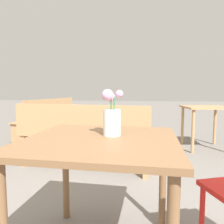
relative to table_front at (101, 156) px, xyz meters
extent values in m
cube|color=brown|center=(0.00, 0.00, 0.09)|extent=(0.91, 0.91, 0.03)
cylinder|color=brown|center=(-0.36, 0.39, -0.28)|extent=(0.05, 0.05, 0.72)
cylinder|color=brown|center=(0.39, 0.36, -0.28)|extent=(0.05, 0.05, 0.72)
cylinder|color=silver|center=(0.05, 0.08, 0.18)|extent=(0.11, 0.11, 0.16)
cylinder|color=silver|center=(0.05, 0.08, 0.15)|extent=(0.09, 0.09, 0.09)
cylinder|color=#337038|center=(0.07, 0.08, 0.23)|extent=(0.01, 0.01, 0.23)
sphere|color=#CC99C6|center=(0.10, 0.07, 0.36)|extent=(0.05, 0.05, 0.05)
cylinder|color=#337038|center=(0.05, 0.10, 0.22)|extent=(0.01, 0.01, 0.20)
sphere|color=#CC99C6|center=(0.04, 0.13, 0.33)|extent=(0.06, 0.06, 0.06)
cylinder|color=#337038|center=(0.05, 0.07, 0.22)|extent=(0.01, 0.01, 0.22)
sphere|color=#CC99C6|center=(0.03, 0.05, 0.35)|extent=(0.07, 0.07, 0.07)
cylinder|color=red|center=(0.61, 0.13, -0.42)|extent=(0.03, 0.03, 0.44)
cube|color=tan|center=(-0.50, 1.48, -0.20)|extent=(1.78, 0.57, 0.02)
cube|color=tan|center=(-0.52, 1.32, 0.01)|extent=(1.74, 0.25, 0.40)
cube|color=tan|center=(-1.31, 1.58, -0.43)|extent=(0.10, 0.33, 0.43)
cube|color=tan|center=(0.30, 1.38, -0.43)|extent=(0.10, 0.33, 0.43)
cube|color=tan|center=(-1.76, 3.07, -0.20)|extent=(0.68, 1.67, 0.02)
cube|color=tan|center=(-1.60, 3.04, 0.01)|extent=(0.36, 1.60, 0.40)
cube|color=tan|center=(-1.91, 2.33, -0.43)|extent=(0.33, 0.12, 0.43)
cube|color=tan|center=(-1.60, 3.81, -0.43)|extent=(0.33, 0.12, 0.43)
cube|color=tan|center=(1.34, 2.74, 0.09)|extent=(0.79, 0.78, 0.03)
cylinder|color=tan|center=(1.07, 2.42, -0.28)|extent=(0.05, 0.05, 0.72)
cylinder|color=tan|center=(1.01, 3.01, -0.28)|extent=(0.05, 0.05, 0.72)
cylinder|color=tan|center=(1.61, 3.07, -0.28)|extent=(0.05, 0.05, 0.72)
camera|label=1|loc=(0.23, -1.22, 0.38)|focal=35.00mm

